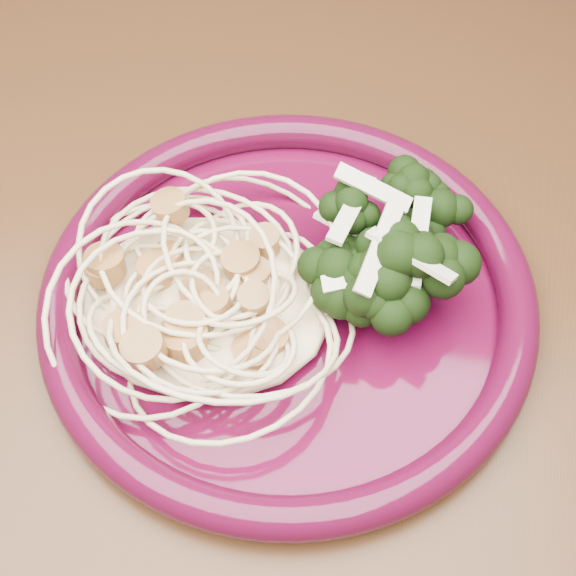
{
  "coord_description": "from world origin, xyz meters",
  "views": [
    {
      "loc": [
        0.15,
        -0.23,
        1.17
      ],
      "look_at": [
        0.1,
        0.05,
        0.77
      ],
      "focal_mm": 50.0,
      "sensor_mm": 36.0,
      "label": 1
    }
  ],
  "objects": [
    {
      "name": "spaghetti_pile",
      "position": [
        0.05,
        0.03,
        0.77
      ],
      "size": [
        0.19,
        0.17,
        0.04
      ],
      "primitive_type": "ellipsoid",
      "rotation": [
        0.0,
        0.0,
        0.29
      ],
      "color": "beige",
      "rests_on": "dinner_plate"
    },
    {
      "name": "scallop_cluster",
      "position": [
        0.05,
        0.03,
        0.81
      ],
      "size": [
        0.16,
        0.16,
        0.04
      ],
      "primitive_type": null,
      "rotation": [
        0.0,
        0.0,
        0.29
      ],
      "color": "#AE793D",
      "rests_on": "spaghetti_pile"
    },
    {
      "name": "onion_garnish",
      "position": [
        0.16,
        0.07,
        0.81
      ],
      "size": [
        0.09,
        0.11,
        0.05
      ],
      "primitive_type": null,
      "rotation": [
        0.0,
        0.0,
        0.29
      ],
      "color": "beige",
      "rests_on": "broccoli_pile"
    },
    {
      "name": "dinner_plate",
      "position": [
        0.1,
        0.05,
        0.76
      ],
      "size": [
        0.38,
        0.38,
        0.03
      ],
      "rotation": [
        0.0,
        0.0,
        0.29
      ],
      "color": "#460622",
      "rests_on": "dining_table"
    },
    {
      "name": "dining_table",
      "position": [
        0.0,
        0.0,
        0.65
      ],
      "size": [
        1.2,
        0.8,
        0.75
      ],
      "color": "#472814",
      "rests_on": "ground"
    },
    {
      "name": "broccoli_pile",
      "position": [
        0.16,
        0.07,
        0.78
      ],
      "size": [
        0.13,
        0.17,
        0.05
      ],
      "primitive_type": "ellipsoid",
      "rotation": [
        0.0,
        0.0,
        0.29
      ],
      "color": "black",
      "rests_on": "dinner_plate"
    }
  ]
}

